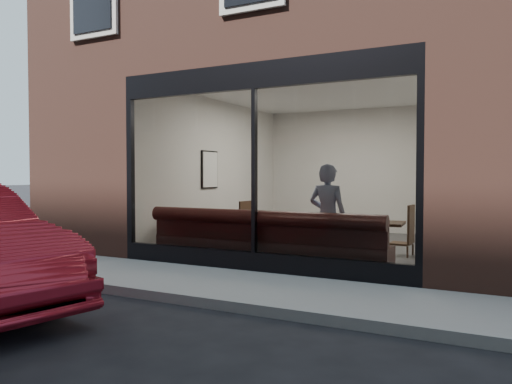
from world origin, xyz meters
The scene contains 21 objects.
ground centered at (0.00, 0.00, 0.00)m, with size 120.00×120.00×0.00m, color black.
sidewalk_near centered at (0.00, 1.00, 0.01)m, with size 40.00×2.00×0.01m, color gray.
kerb_near centered at (0.00, -0.05, 0.06)m, with size 40.00×0.10×0.12m, color gray.
host_building_pier_left centered at (-3.75, 8.00, 1.60)m, with size 2.50×12.00×3.20m, color brown.
host_building_backfill centered at (0.00, 11.00, 1.60)m, with size 5.00×6.00×3.20m, color brown.
cafe_floor centered at (0.00, 5.00, 0.02)m, with size 6.00×6.00×0.00m, color #2D2D30.
cafe_ceiling centered at (0.00, 5.00, 3.19)m, with size 6.00×6.00×0.00m, color white.
cafe_wall_back centered at (0.00, 7.99, 1.60)m, with size 5.00×5.00×0.00m, color silver.
cafe_wall_left centered at (-2.49, 5.00, 1.60)m, with size 6.00×6.00×0.00m, color silver.
cafe_wall_right centered at (2.49, 5.00, 1.60)m, with size 6.00×6.00×0.00m, color silver.
storefront_kick centered at (0.00, 2.05, 0.15)m, with size 5.00×0.10×0.30m, color black.
storefront_header centered at (0.00, 2.05, 3.00)m, with size 5.00×0.10×0.40m, color black.
storefront_mullion centered at (0.00, 2.05, 1.55)m, with size 0.06×0.10×2.50m, color black.
storefront_glass centered at (0.00, 2.02, 1.55)m, with size 4.80×4.80×0.00m, color white.
banquette centered at (0.00, 2.45, 0.23)m, with size 4.00×0.55×0.45m, color #3D1916.
person centered at (0.95, 2.71, 0.83)m, with size 0.61×0.40×1.66m, color #8996B9.
cafe_table_left centered at (-1.93, 3.07, 0.74)m, with size 0.59×0.59×0.04m, color black.
cafe_table_right centered at (1.73, 3.01, 0.74)m, with size 0.65×0.65×0.04m, color black.
cafe_chair_left centered at (-1.56, 4.30, 0.24)m, with size 0.39×0.39×0.04m, color black.
cafe_chair_right centered at (1.72, 4.49, 0.24)m, with size 0.37×0.37×0.03m, color black.
wall_poster centered at (-2.45, 4.64, 1.61)m, with size 0.02×0.58×0.78m, color white.
Camera 1 is at (3.52, -4.73, 1.49)m, focal length 35.00 mm.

